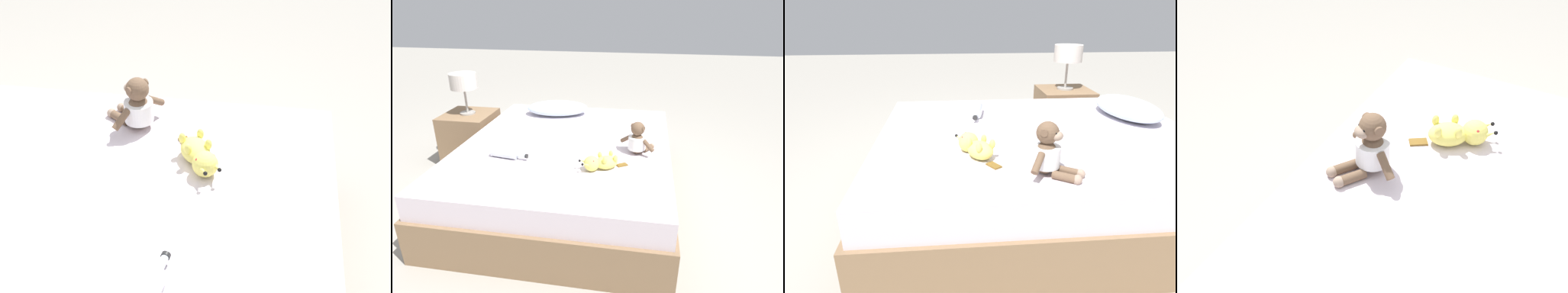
% 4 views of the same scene
% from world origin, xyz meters
% --- Properties ---
extents(ground_plane, '(16.00, 16.00, 0.00)m').
position_xyz_m(ground_plane, '(0.00, 0.00, 0.00)').
color(ground_plane, '#9E998E').
extents(bed, '(1.58, 1.88, 0.47)m').
position_xyz_m(bed, '(0.00, 0.00, 0.23)').
color(bed, '#846647').
rests_on(bed, ground_plane).
extents(pillow, '(0.60, 0.39, 0.13)m').
position_xyz_m(pillow, '(-0.23, 0.65, 0.53)').
color(pillow, silver).
rests_on(pillow, bed).
extents(plush_monkey, '(0.25, 0.25, 0.24)m').
position_xyz_m(plush_monkey, '(0.54, -0.10, 0.56)').
color(plush_monkey, brown).
rests_on(plush_monkey, bed).
extents(plush_yellow_creature, '(0.31, 0.21, 0.10)m').
position_xyz_m(plush_yellow_creature, '(0.31, -0.39, 0.51)').
color(plush_yellow_creature, '#EAE066').
rests_on(plush_yellow_creature, bed).
extents(glass_bottle, '(0.27, 0.10, 0.07)m').
position_xyz_m(glass_bottle, '(-0.35, -0.33, 0.50)').
color(glass_bottle, silver).
rests_on(glass_bottle, bed).
extents(nightstand, '(0.45, 0.45, 0.47)m').
position_xyz_m(nightstand, '(-1.07, 0.52, 0.24)').
color(nightstand, '#846647').
rests_on(nightstand, ground_plane).
extents(bedside_lamp, '(0.24, 0.24, 0.38)m').
position_xyz_m(bedside_lamp, '(-1.07, 0.52, 0.77)').
color(bedside_lamp, gray).
rests_on(bedside_lamp, nightstand).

